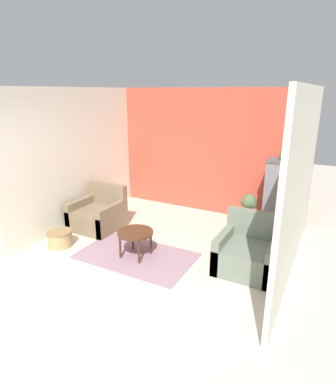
# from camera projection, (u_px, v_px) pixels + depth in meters

# --- Properties ---
(ground_plane) EXTENTS (20.00, 20.00, 0.00)m
(ground_plane) POSITION_uv_depth(u_px,v_px,m) (105.00, 294.00, 4.31)
(ground_plane) COLOR beige
(ground_plane) RESTS_ON ground
(wall_back_accent) EXTENTS (4.25, 0.06, 2.68)m
(wall_back_accent) POSITION_uv_depth(u_px,v_px,m) (208.00, 152.00, 6.96)
(wall_back_accent) COLOR #C64C38
(wall_back_accent) RESTS_ON ground_plane
(wall_left) EXTENTS (0.06, 3.59, 2.68)m
(wall_left) POSITION_uv_depth(u_px,v_px,m) (75.00, 158.00, 6.36)
(wall_left) COLOR silver
(wall_left) RESTS_ON ground_plane
(wall_right) EXTENTS (0.06, 3.59, 2.68)m
(wall_right) POSITION_uv_depth(u_px,v_px,m) (300.00, 186.00, 4.48)
(wall_right) COLOR silver
(wall_right) RESTS_ON ground_plane
(area_rug) EXTENTS (1.88, 1.13, 0.01)m
(area_rug) POSITION_uv_depth(u_px,v_px,m) (136.00, 256.00, 5.30)
(area_rug) COLOR gray
(area_rug) RESTS_ON ground_plane
(coffee_table) EXTENTS (0.58, 0.58, 0.45)m
(coffee_table) POSITION_uv_depth(u_px,v_px,m) (135.00, 234.00, 5.18)
(coffee_table) COLOR #472819
(coffee_table) RESTS_ON ground_plane
(armchair_left) EXTENTS (0.88, 0.86, 0.84)m
(armchair_left) POSITION_uv_depth(u_px,v_px,m) (98.00, 215.00, 6.33)
(armchair_left) COLOR #7A664C
(armchair_left) RESTS_ON ground_plane
(armchair_right) EXTENTS (0.88, 0.86, 0.84)m
(armchair_right) POSITION_uv_depth(u_px,v_px,m) (248.00, 253.00, 4.84)
(armchair_right) COLOR slate
(armchair_right) RESTS_ON ground_plane
(birdcage) EXTENTS (0.55, 0.55, 1.40)m
(birdcage) POSITION_uv_depth(u_px,v_px,m) (278.00, 197.00, 6.08)
(birdcage) COLOR #555559
(birdcage) RESTS_ON ground_plane
(parrot) EXTENTS (0.10, 0.18, 0.22)m
(parrot) POSITION_uv_depth(u_px,v_px,m) (283.00, 155.00, 5.83)
(parrot) COLOR green
(parrot) RESTS_ON birdcage
(potted_plant) EXTENTS (0.33, 0.30, 0.68)m
(potted_plant) POSITION_uv_depth(u_px,v_px,m) (249.00, 207.00, 6.35)
(potted_plant) COLOR brown
(potted_plant) RESTS_ON ground_plane
(wicker_basket) EXTENTS (0.43, 0.43, 0.28)m
(wicker_basket) POSITION_uv_depth(u_px,v_px,m) (60.00, 238.00, 5.60)
(wicker_basket) COLOR tan
(wicker_basket) RESTS_ON ground_plane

